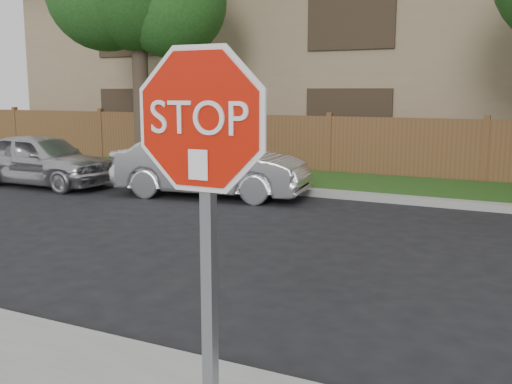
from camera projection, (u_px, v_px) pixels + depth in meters
The scene contains 7 objects.
far_curb at pixel (463, 205), 11.75m from camera, with size 70.00×0.30×0.15m, color gray.
grass_strip at pixel (475, 193), 13.20m from camera, with size 70.00×3.00×0.12m, color #1E4714.
fence at pixel (485, 153), 14.48m from camera, with size 70.00×0.12×1.60m, color brown.
apartment_building at pixel (511, 51), 18.94m from camera, with size 35.20×9.20×7.20m.
stop_sign at pixel (203, 184), 2.98m from camera, with size 1.01×0.13×2.55m.
sedan_far_left at pixel (42, 160), 14.41m from camera, with size 1.52×3.77×1.28m, color silver.
sedan_left at pixel (211, 165), 12.93m from camera, with size 1.46×4.18×1.38m, color silver.
Camera 1 is at (1.61, -3.99, 2.29)m, focal length 42.00 mm.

